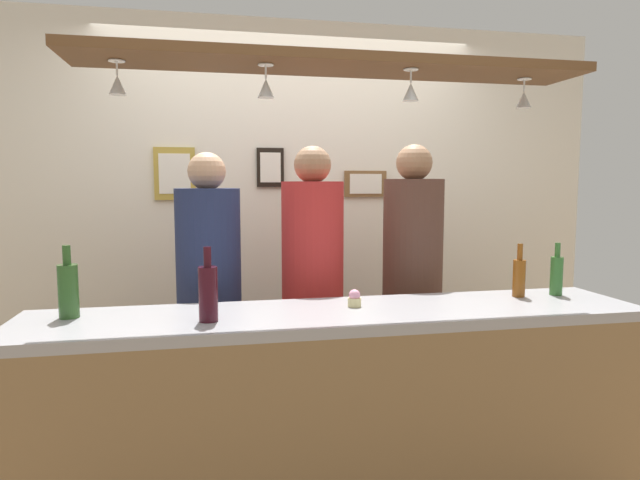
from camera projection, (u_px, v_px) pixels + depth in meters
ground_plane at (324, 479)px, 2.79m from camera, size 8.00×8.00×0.00m
back_wall at (291, 215)px, 3.73m from camera, size 4.40×0.06×2.60m
bar_counter at (349, 392)px, 2.23m from camera, size 2.70×0.55×0.97m
overhead_glass_rack at (339, 64)px, 2.29m from camera, size 2.20×0.36×0.04m
hanging_wineglass_far_left at (117, 84)px, 2.13m from camera, size 0.07×0.07×0.13m
hanging_wineglass_left at (266, 87)px, 2.20m from camera, size 0.07×0.07×0.13m
hanging_wineglass_center_left at (411, 91)px, 2.29m from camera, size 0.07×0.07×0.13m
hanging_wineglass_center at (524, 99)px, 2.50m from camera, size 0.07×0.07×0.13m
person_left_navy_shirt at (209, 279)px, 2.87m from camera, size 0.34×0.34×1.68m
person_middle_red_shirt at (313, 271)px, 2.98m from camera, size 0.34×0.34×1.72m
person_right_brown_shirt at (412, 266)px, 3.09m from camera, size 0.34×0.34×1.73m
bottle_champagne_green at (68, 289)px, 2.21m from camera, size 0.08×0.08×0.30m
bottle_beer_green_import at (556, 274)px, 2.67m from camera, size 0.06×0.06×0.26m
bottle_wine_dark_red at (208, 292)px, 2.15m from camera, size 0.08×0.08×0.30m
bottle_beer_amber_tall at (519, 276)px, 2.63m from camera, size 0.06×0.06×0.26m
cupcake at (354, 299)px, 2.42m from camera, size 0.06×0.06×0.08m
picture_frame_crest at (270, 168)px, 3.62m from camera, size 0.18×0.02×0.26m
picture_frame_lower_pair at (365, 184)px, 3.76m from camera, size 0.30×0.02×0.18m
picture_frame_caricature at (175, 174)px, 3.50m from camera, size 0.26×0.02×0.34m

